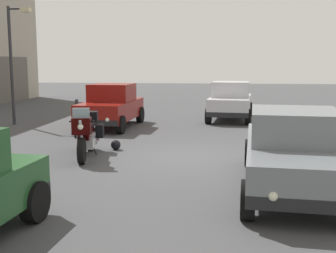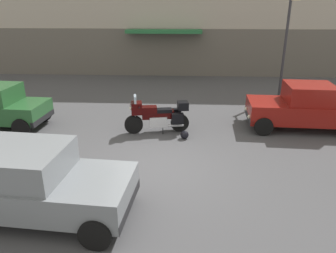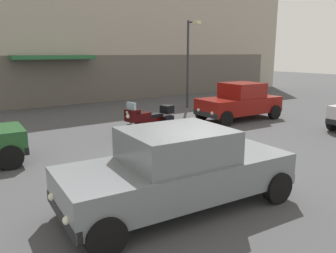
% 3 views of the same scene
% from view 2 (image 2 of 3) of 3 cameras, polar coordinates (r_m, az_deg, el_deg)
% --- Properties ---
extents(ground_plane, '(80.00, 80.00, 0.00)m').
position_cam_2_polar(ground_plane, '(9.09, -2.18, -7.42)').
color(ground_plane, '#424244').
extents(motorcycle, '(2.25, 0.93, 1.36)m').
position_cam_2_polar(motorcycle, '(11.33, -1.74, 1.94)').
color(motorcycle, black).
rests_on(motorcycle, ground).
extents(helmet, '(0.28, 0.28, 0.28)m').
position_cam_2_polar(helmet, '(10.95, 2.92, -1.46)').
color(helmet, black).
rests_on(helmet, ground).
extents(car_hatchback_near, '(3.94, 1.97, 1.64)m').
position_cam_2_polar(car_hatchback_near, '(12.57, 22.66, 3.12)').
color(car_hatchback_near, maroon).
rests_on(car_hatchback_near, ground).
extents(car_sedan_far, '(4.67, 2.23, 1.56)m').
position_cam_2_polar(car_sedan_far, '(7.58, -23.82, -8.84)').
color(car_sedan_far, slate).
rests_on(car_sedan_far, ground).
extents(streetlamp_curbside, '(0.28, 0.94, 4.59)m').
position_cam_2_polar(streetlamp_curbside, '(15.92, 20.09, 14.35)').
color(streetlamp_curbside, '#2D2D33').
rests_on(streetlamp_curbside, ground).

